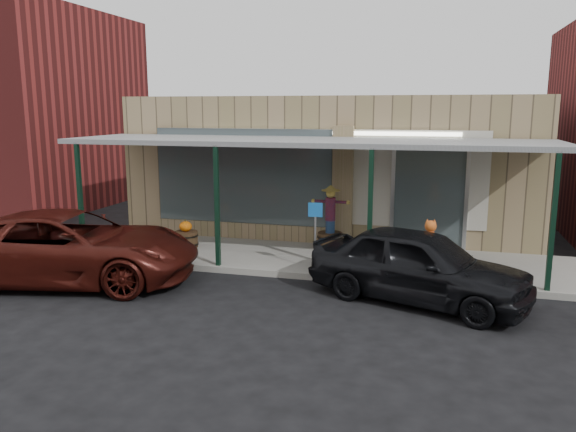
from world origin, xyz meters
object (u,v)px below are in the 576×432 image
(barrel_pumpkin, at_px, (186,237))
(parked_sedan, at_px, (419,265))
(car_maroon, at_px, (68,247))
(barrel_scarecrow, at_px, (330,228))
(handicap_sign, at_px, (315,227))

(barrel_pumpkin, height_order, parked_sedan, parked_sedan)
(barrel_pumpkin, distance_m, car_maroon, 3.42)
(barrel_pumpkin, height_order, car_maroon, car_maroon)
(barrel_scarecrow, distance_m, barrel_pumpkin, 3.92)
(handicap_sign, relative_size, car_maroon, 0.27)
(barrel_pumpkin, xyz_separation_m, handicap_sign, (3.85, -1.22, 0.75))
(barrel_pumpkin, distance_m, handicap_sign, 4.11)
(handicap_sign, bearing_deg, parked_sedan, -31.28)
(handicap_sign, xyz_separation_m, car_maroon, (-5.25, -1.88, -0.37))
(parked_sedan, height_order, car_maroon, car_maroon)
(barrel_pumpkin, distance_m, parked_sedan, 6.70)
(barrel_pumpkin, relative_size, car_maroon, 0.14)
(barrel_scarecrow, distance_m, handicap_sign, 2.06)
(barrel_scarecrow, xyz_separation_m, handicap_sign, (0.03, -2.02, 0.43))
(car_maroon, bearing_deg, parked_sedan, -97.01)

